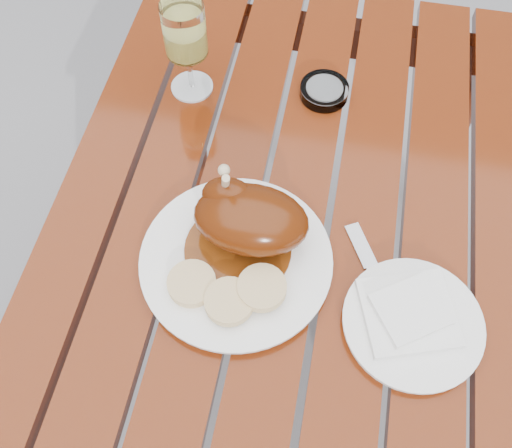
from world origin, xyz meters
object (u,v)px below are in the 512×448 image
(table, at_px, (282,312))
(dinner_plate, at_px, (236,261))
(side_plate, at_px, (412,324))
(wine_glass, at_px, (187,50))
(ashtray, at_px, (324,91))

(table, bearing_deg, dinner_plate, -132.19)
(dinner_plate, relative_size, side_plate, 1.44)
(dinner_plate, height_order, wine_glass, wine_glass)
(dinner_plate, height_order, side_plate, dinner_plate)
(dinner_plate, distance_m, ashtray, 0.39)
(wine_glass, height_order, ashtray, wine_glass)
(dinner_plate, bearing_deg, table, 47.81)
(table, height_order, dinner_plate, dinner_plate)
(side_plate, distance_m, ashtray, 0.47)
(ashtray, bearing_deg, dinner_plate, -103.15)
(dinner_plate, xyz_separation_m, side_plate, (0.28, -0.05, -0.00))
(table, xyz_separation_m, side_plate, (0.20, -0.13, 0.38))
(table, bearing_deg, ashtray, 87.36)
(table, relative_size, side_plate, 5.77)
(wine_glass, xyz_separation_m, side_plate, (0.44, -0.40, -0.09))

